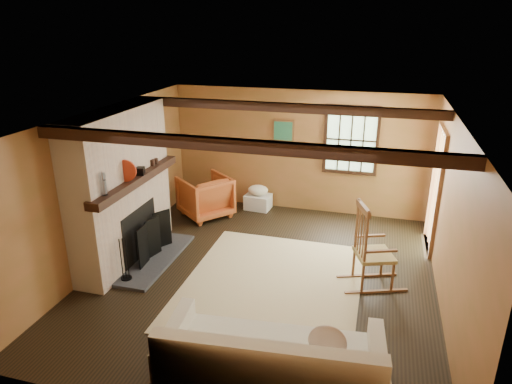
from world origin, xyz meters
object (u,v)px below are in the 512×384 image
(rocking_chair, at_px, (371,252))
(armchair, at_px, (205,196))
(sofa, at_px, (272,369))
(fireplace, at_px, (123,193))
(laundry_basket, at_px, (258,202))

(rocking_chair, bearing_deg, armchair, 41.08)
(armchair, bearing_deg, sofa, 69.15)
(rocking_chair, relative_size, sofa, 0.55)
(fireplace, bearing_deg, rocking_chair, 2.77)
(fireplace, relative_size, rocking_chair, 1.90)
(sofa, relative_size, laundry_basket, 4.58)
(fireplace, bearing_deg, armchair, 72.93)
(armchair, bearing_deg, laundry_basket, 164.19)
(rocking_chair, distance_m, sofa, 2.56)
(fireplace, distance_m, rocking_chair, 3.82)
(fireplace, distance_m, armchair, 2.11)
(fireplace, xyz_separation_m, laundry_basket, (1.48, 2.52, -0.95))
(sofa, xyz_separation_m, armchair, (-2.33, 4.12, 0.09))
(rocking_chair, relative_size, armchair, 1.42)
(sofa, height_order, armchair, sofa)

